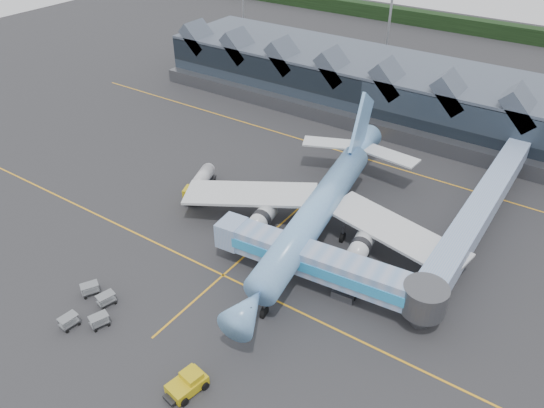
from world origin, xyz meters
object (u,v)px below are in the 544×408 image
Objects in this scene: jet_bridge at (336,269)px; fuel_truck at (200,182)px; main_airliner at (320,207)px; pushback_tug at (187,384)px.

fuel_truck is at bearing 158.54° from jet_bridge.
jet_bridge is 3.17× the size of fuel_truck.
main_airliner reaches higher than pushback_tug.
pushback_tug is at bearing -94.68° from main_airliner.
jet_bridge reaches higher than fuel_truck.
main_airliner is at bearing -17.32° from fuel_truck.
main_airliner is at bearing 124.01° from jet_bridge.
main_airliner is 5.14× the size of fuel_truck.
fuel_truck is 35.03m from pushback_tug.
jet_bridge is (7.21, -8.85, -0.77)m from main_airliner.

